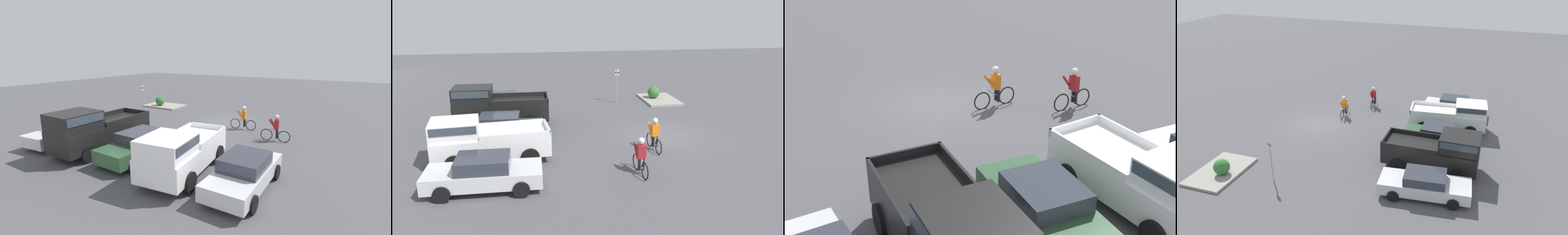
{
  "view_description": "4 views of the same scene",
  "coord_description": "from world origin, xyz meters",
  "views": [
    {
      "loc": [
        -8.07,
        18.19,
        5.16
      ],
      "look_at": [
        0.2,
        4.2,
        1.2
      ],
      "focal_mm": 24.0,
      "sensor_mm": 36.0,
      "label": 1
    },
    {
      "loc": [
        -18.95,
        7.34,
        6.94
      ],
      "look_at": [
        0.2,
        4.2,
        1.2
      ],
      "focal_mm": 35.0,
      "sensor_mm": 36.0,
      "label": 2
    },
    {
      "loc": [
        7.31,
        18.48,
        8.67
      ],
      "look_at": [
        0.2,
        4.2,
        1.2
      ],
      "focal_mm": 50.0,
      "sensor_mm": 36.0,
      "label": 3
    },
    {
      "loc": [
        22.85,
        11.78,
        11.91
      ],
      "look_at": [
        0.2,
        4.2,
        1.2
      ],
      "focal_mm": 35.0,
      "sensor_mm": 36.0,
      "label": 4
    }
  ],
  "objects": [
    {
      "name": "ground_plane",
      "position": [
        0.0,
        0.0,
        0.0
      ],
      "size": [
        80.0,
        80.0,
        0.0
      ],
      "primitive_type": "plane",
      "color": "#4C4C51"
    },
    {
      "name": "sedan_2",
      "position": [
        6.26,
        9.09,
        0.68
      ],
      "size": [
        2.23,
        4.85,
        1.35
      ],
      "color": "silver",
      "rests_on": "ground_plane"
    },
    {
      "name": "fire_lane_sign",
      "position": [
        7.57,
        0.85,
        1.55
      ],
      "size": [
        0.13,
        0.29,
        2.59
      ],
      "color": "#9E9EA3",
      "rests_on": "ground_plane"
    },
    {
      "name": "cyclist_1",
      "position": [
        -4.55,
        2.71,
        0.84
      ],
      "size": [
        1.76,
        0.48,
        1.67
      ],
      "color": "black",
      "rests_on": "ground_plane"
    },
    {
      "name": "pickup_truck_0",
      "position": [
        -2.18,
        9.43,
        1.1
      ],
      "size": [
        2.59,
        5.34,
        2.09
      ],
      "color": "white",
      "rests_on": "ground_plane"
    },
    {
      "name": "cyclist_0",
      "position": [
        -1.94,
        1.22,
        0.86
      ],
      "size": [
        1.85,
        0.48,
        1.68
      ],
      "color": "black",
      "rests_on": "ground_plane"
    },
    {
      "name": "pickup_truck_1",
      "position": [
        3.47,
        9.29,
        1.23
      ],
      "size": [
        2.36,
        5.48,
        2.37
      ],
      "color": "black",
      "rests_on": "ground_plane"
    },
    {
      "name": "curb_island",
      "position": [
        7.82,
        -2.52,
        0.07
      ],
      "size": [
        3.74,
        2.49,
        0.15
      ],
      "primitive_type": "cube",
      "color": "gray",
      "rests_on": "ground_plane"
    },
    {
      "name": "shrub",
      "position": [
        8.07,
        -2.14,
        0.6
      ],
      "size": [
        0.9,
        0.9,
        0.9
      ],
      "color": "#337033",
      "rests_on": "curb_island"
    },
    {
      "name": "sedan_0",
      "position": [
        -4.94,
        9.13,
        0.7
      ],
      "size": [
        2.0,
        4.52,
        1.38
      ],
      "color": "silver",
      "rests_on": "ground_plane"
    },
    {
      "name": "sedan_1",
      "position": [
        0.66,
        8.82,
        0.72
      ],
      "size": [
        2.15,
        4.56,
        1.42
      ],
      "color": "#2D5133",
      "rests_on": "ground_plane"
    }
  ]
}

